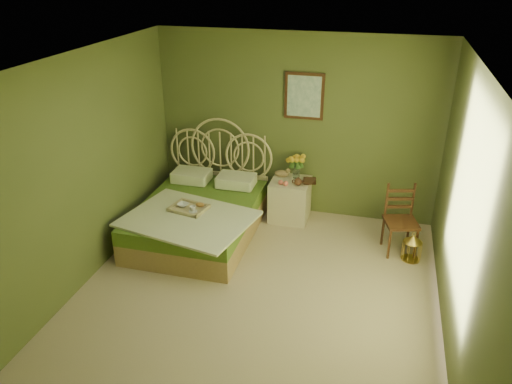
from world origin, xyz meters
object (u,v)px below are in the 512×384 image
(bed, at_px, (199,214))
(chair, at_px, (402,215))
(nightstand, at_px, (291,195))
(birdcage, at_px, (412,248))

(bed, relative_size, chair, 2.46)
(nightstand, bearing_deg, chair, -16.98)
(bed, distance_m, chair, 2.66)
(nightstand, bearing_deg, birdcage, -22.57)
(bed, relative_size, birdcage, 6.27)
(chair, bearing_deg, nightstand, 147.46)
(nightstand, height_order, chair, nightstand)
(bed, bearing_deg, nightstand, 34.89)
(bed, xyz_separation_m, nightstand, (1.10, 0.77, 0.06))
(bed, height_order, nightstand, bed)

